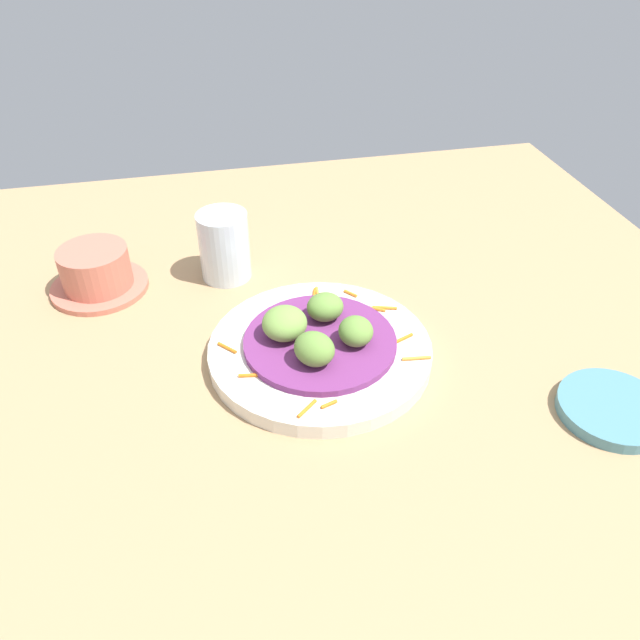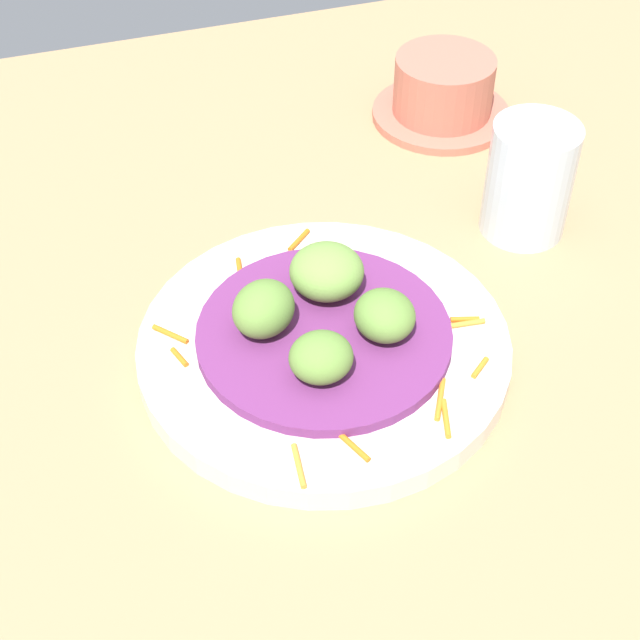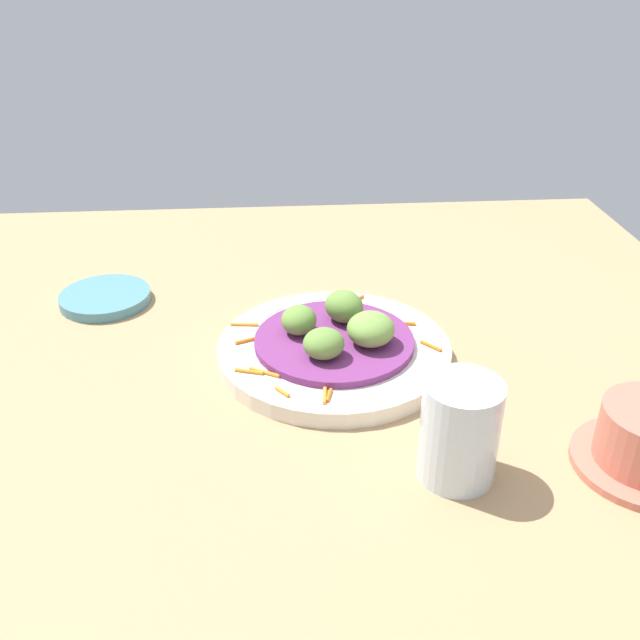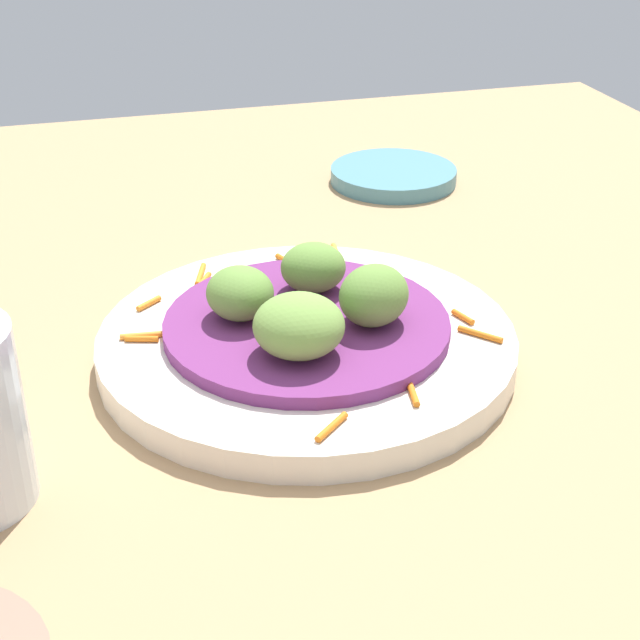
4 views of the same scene
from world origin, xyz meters
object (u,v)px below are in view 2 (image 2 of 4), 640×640
at_px(water_glass, 529,180).
at_px(guac_scoop_center, 385,315).
at_px(guac_scoop_right, 327,271).
at_px(terracotta_bowl, 443,92).
at_px(main_plate, 324,348).
at_px(guac_scoop_back, 264,309).
at_px(guac_scoop_left, 321,357).

bearing_deg(water_glass, guac_scoop_center, -147.10).
bearing_deg(water_glass, guac_scoop_right, -164.52).
height_order(terracotta_bowl, water_glass, water_glass).
bearing_deg(guac_scoop_right, main_plate, -110.96).
relative_size(guac_scoop_right, water_glass, 0.56).
bearing_deg(guac_scoop_back, terracotta_bowl, 45.74).
height_order(main_plate, terracotta_bowl, terracotta_bowl).
xyz_separation_m(guac_scoop_center, guac_scoop_back, (-0.08, 0.03, 0.00)).
height_order(guac_scoop_right, water_glass, water_glass).
distance_m(main_plate, guac_scoop_right, 0.06).
distance_m(guac_scoop_center, water_glass, 0.20).
height_order(main_plate, guac_scoop_right, guac_scoop_right).
xyz_separation_m(main_plate, guac_scoop_back, (-0.04, 0.02, 0.04)).
distance_m(main_plate, water_glass, 0.23).
distance_m(guac_scoop_center, terracotta_bowl, 0.33).
xyz_separation_m(guac_scoop_left, water_glass, (0.22, 0.13, 0.00)).
bearing_deg(guac_scoop_left, water_glass, 30.85).
xyz_separation_m(guac_scoop_left, guac_scoop_center, (0.06, 0.02, 0.00)).
relative_size(main_plate, water_glass, 2.75).
bearing_deg(main_plate, water_glass, 24.17).
xyz_separation_m(guac_scoop_left, guac_scoop_back, (-0.02, 0.06, 0.00)).
bearing_deg(guac_scoop_left, guac_scoop_center, 24.04).
distance_m(guac_scoop_left, guac_scoop_back, 0.06).
relative_size(main_plate, guac_scoop_left, 6.13).
height_order(guac_scoop_center, guac_scoop_right, guac_scoop_right).
bearing_deg(main_plate, guac_scoop_right, 69.04).
distance_m(main_plate, guac_scoop_left, 0.06).
bearing_deg(guac_scoop_right, guac_scoop_left, -110.96).
bearing_deg(main_plate, guac_scoop_center, -20.96).
relative_size(guac_scoop_back, water_glass, 0.49).
bearing_deg(guac_scoop_center, guac_scoop_back, 159.04).
bearing_deg(guac_scoop_back, main_plate, -20.96).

